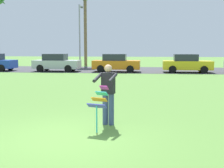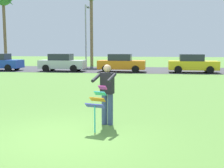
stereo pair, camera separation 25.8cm
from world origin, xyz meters
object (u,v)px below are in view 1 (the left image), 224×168
person_kite_flyer (108,92)px  streetlight_pole (80,31)px  kite_held (99,101)px  parked_car_orange (116,63)px  parked_car_silver (57,63)px  parked_car_yellow (187,64)px

person_kite_flyer → streetlight_pole: streetlight_pole is taller
kite_held → parked_car_orange: parked_car_orange is taller
person_kite_flyer → parked_car_silver: size_ratio=0.41×
parked_car_silver → parked_car_orange: same height
parked_car_yellow → kite_held: bearing=-105.0°
parked_car_yellow → streetlight_pole: 13.67m
parked_car_yellow → streetlight_pole: (-11.09, 7.31, 3.22)m
parked_car_silver → streetlight_pole: size_ratio=0.61×
parked_car_silver → parked_car_orange: bearing=-0.0°
person_kite_flyer → parked_car_yellow: person_kite_flyer is taller
kite_held → parked_car_orange: size_ratio=0.28×
kite_held → parked_car_orange: bearing=94.0°
person_kite_flyer → parked_car_silver: (-6.92, 17.81, -0.18)m
parked_car_orange → parked_car_yellow: same height
parked_car_silver → streetlight_pole: bearing=85.2°
person_kite_flyer → parked_car_yellow: 18.44m
parked_car_orange → kite_held: bearing=-86.0°
person_kite_flyer → parked_car_orange: bearing=94.6°
parked_car_orange → streetlight_pole: size_ratio=0.61×
kite_held → streetlight_pole: bearing=103.4°
parked_car_orange → streetlight_pole: streetlight_pole is taller
person_kite_flyer → kite_held: person_kite_flyer is taller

